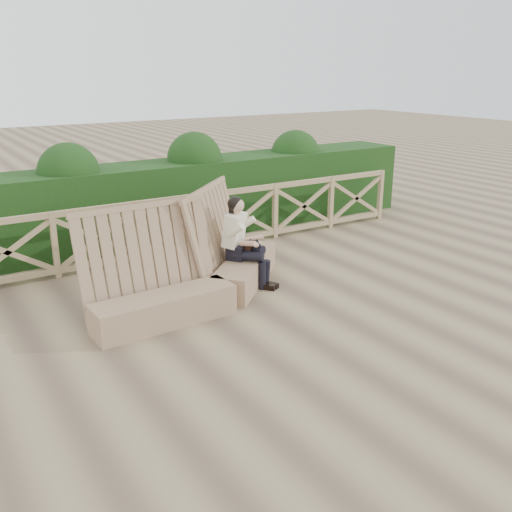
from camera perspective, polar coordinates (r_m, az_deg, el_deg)
ground at (r=7.69m, az=3.32°, el=-6.83°), size 60.00×60.00×0.00m
bench at (r=8.33m, az=-5.29°, el=-1.96°), size 3.56×2.02×1.55m
woman at (r=8.83m, az=-1.42°, el=1.71°), size 0.73×0.89×1.41m
guardrail at (r=10.37m, az=-7.96°, el=2.99°), size 10.10×0.09×1.10m
hedge at (r=11.39m, az=-10.55°, el=5.27°), size 12.00×1.20×1.50m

